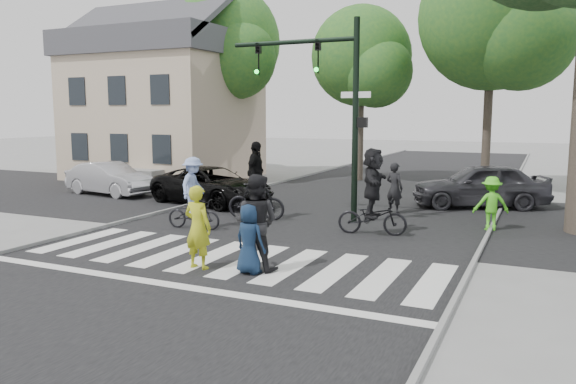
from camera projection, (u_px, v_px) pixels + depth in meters
name	position (u px, v px, depth m)	size (l,w,h in m)	color
ground	(207.00, 270.00, 11.78)	(120.00, 120.00, 0.00)	gray
road_stem	(301.00, 227.00, 16.27)	(10.00, 70.00, 0.01)	black
road_cross	(336.00, 211.00, 18.97)	(70.00, 10.00, 0.01)	black
curb_left	(160.00, 212.00, 18.36)	(0.10, 70.00, 0.10)	gray
curb_right	(484.00, 241.00, 14.17)	(0.10, 70.00, 0.10)	gray
crosswalk	(223.00, 262.00, 12.37)	(10.00, 3.85, 0.01)	silver
traffic_signal	(329.00, 92.00, 16.67)	(4.45, 0.29, 6.00)	black
bg_tree_0	(153.00, 61.00, 31.02)	(5.46, 5.20, 8.97)	brown
bg_tree_1	(226.00, 46.00, 28.39)	(6.09, 5.80, 9.80)	brown
bg_tree_2	(365.00, 60.00, 26.65)	(5.04, 4.80, 8.40)	brown
bg_tree_3	(499.00, 22.00, 22.77)	(6.30, 6.00, 10.20)	brown
house	(165.00, 103.00, 28.60)	(8.40, 8.10, 8.82)	#CAA991
pedestrian_woman	(198.00, 227.00, 11.75)	(0.65, 0.43, 1.78)	gold
pedestrian_child	(250.00, 239.00, 11.40)	(0.71, 0.46, 1.45)	#12253F
pedestrian_adult	(256.00, 223.00, 11.63)	(0.98, 0.77, 2.02)	black
cyclist_left	(193.00, 198.00, 15.84)	(1.66, 1.10, 2.05)	black
cyclist_mid	(256.00, 188.00, 17.26)	(1.90, 1.17, 2.42)	black
cyclist_right	(373.00, 196.00, 15.07)	(1.93, 1.80, 2.35)	black
car_suv	(212.00, 186.00, 20.30)	(2.23, 4.84, 1.35)	black
car_silver	(110.00, 179.00, 22.62)	(1.40, 4.01, 1.32)	#B6B5BA
car_grey	(480.00, 185.00, 19.57)	(1.84, 4.58, 1.56)	#37373C
bystander_hivis	(491.00, 204.00, 15.66)	(0.98, 0.57, 1.52)	#4ED022
bystander_dark	(394.00, 188.00, 18.40)	(0.61, 0.40, 1.68)	black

